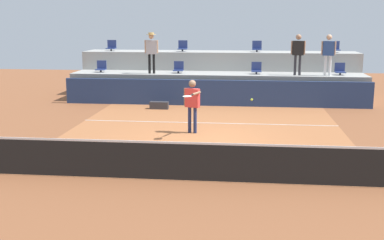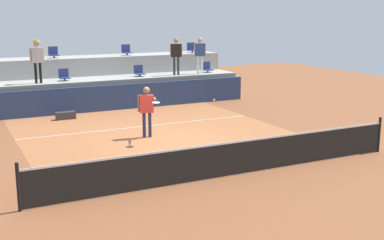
% 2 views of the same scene
% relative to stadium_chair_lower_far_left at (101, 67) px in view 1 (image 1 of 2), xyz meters
% --- Properties ---
extents(ground_plane, '(40.00, 40.00, 0.00)m').
position_rel_stadium_chair_lower_far_left_xyz_m(ground_plane, '(5.29, -7.23, -1.46)').
color(ground_plane, brown).
extents(court_inner_paint, '(9.00, 10.00, 0.01)m').
position_rel_stadium_chair_lower_far_left_xyz_m(court_inner_paint, '(5.29, -6.23, -1.46)').
color(court_inner_paint, '#A36038').
rests_on(court_inner_paint, ground_plane).
extents(court_service_line, '(9.00, 0.06, 0.00)m').
position_rel_stadium_chair_lower_far_left_xyz_m(court_service_line, '(5.29, -4.83, -1.46)').
color(court_service_line, silver).
rests_on(court_service_line, ground_plane).
extents(tennis_net, '(10.48, 0.08, 1.07)m').
position_rel_stadium_chair_lower_far_left_xyz_m(tennis_net, '(5.29, -11.23, -0.97)').
color(tennis_net, black).
rests_on(tennis_net, ground_plane).
extents(sponsor_backboard, '(13.00, 0.16, 1.10)m').
position_rel_stadium_chair_lower_far_left_xyz_m(sponsor_backboard, '(5.29, -1.23, -0.91)').
color(sponsor_backboard, navy).
rests_on(sponsor_backboard, ground_plane).
extents(seating_tier_lower, '(13.00, 1.80, 1.25)m').
position_rel_stadium_chair_lower_far_left_xyz_m(seating_tier_lower, '(5.29, 0.07, -0.84)').
color(seating_tier_lower, '#9E9E99').
rests_on(seating_tier_lower, ground_plane).
extents(seating_tier_upper, '(13.00, 1.80, 2.10)m').
position_rel_stadium_chair_lower_far_left_xyz_m(seating_tier_upper, '(5.29, 1.87, -0.41)').
color(seating_tier_upper, '#9E9E99').
rests_on(seating_tier_upper, ground_plane).
extents(stadium_chair_lower_far_left, '(0.44, 0.40, 0.52)m').
position_rel_stadium_chair_lower_far_left_xyz_m(stadium_chair_lower_far_left, '(0.00, 0.00, 0.00)').
color(stadium_chair_lower_far_left, '#2D2D33').
rests_on(stadium_chair_lower_far_left, seating_tier_lower).
extents(stadium_chair_lower_left, '(0.44, 0.40, 0.52)m').
position_rel_stadium_chair_lower_far_left_xyz_m(stadium_chair_lower_left, '(3.56, 0.00, 0.00)').
color(stadium_chair_lower_left, '#2D2D33').
rests_on(stadium_chair_lower_left, seating_tier_lower).
extents(stadium_chair_lower_right, '(0.44, 0.40, 0.52)m').
position_rel_stadium_chair_lower_far_left_xyz_m(stadium_chair_lower_right, '(7.03, 0.00, 0.00)').
color(stadium_chair_lower_right, '#2D2D33').
rests_on(stadium_chair_lower_right, seating_tier_lower).
extents(stadium_chair_lower_far_right, '(0.44, 0.40, 0.52)m').
position_rel_stadium_chair_lower_far_left_xyz_m(stadium_chair_lower_far_right, '(10.62, 0.00, 0.00)').
color(stadium_chair_lower_far_right, '#2D2D33').
rests_on(stadium_chair_lower_far_right, seating_tier_lower).
extents(stadium_chair_upper_far_left, '(0.44, 0.40, 0.52)m').
position_rel_stadium_chair_lower_far_left_xyz_m(stadium_chair_upper_far_left, '(0.01, 1.80, 0.85)').
color(stadium_chair_upper_far_left, '#2D2D33').
rests_on(stadium_chair_upper_far_left, seating_tier_upper).
extents(stadium_chair_upper_left, '(0.44, 0.40, 0.52)m').
position_rel_stadium_chair_lower_far_left_xyz_m(stadium_chair_upper_left, '(3.52, 1.80, 0.85)').
color(stadium_chair_upper_left, '#2D2D33').
rests_on(stadium_chair_upper_left, seating_tier_upper).
extents(stadium_chair_upper_right, '(0.44, 0.40, 0.52)m').
position_rel_stadium_chair_lower_far_left_xyz_m(stadium_chair_upper_right, '(7.07, 1.80, 0.85)').
color(stadium_chair_upper_right, '#2D2D33').
rests_on(stadium_chair_upper_right, seating_tier_upper).
extents(stadium_chair_upper_far_right, '(0.44, 0.40, 0.52)m').
position_rel_stadium_chair_lower_far_left_xyz_m(stadium_chair_upper_far_right, '(10.66, 1.80, 0.85)').
color(stadium_chair_upper_far_right, '#2D2D33').
rests_on(stadium_chair_upper_far_right, seating_tier_upper).
extents(tennis_player, '(0.58, 1.31, 1.72)m').
position_rel_stadium_chair_lower_far_left_xyz_m(tennis_player, '(4.89, -6.43, -0.41)').
color(tennis_player, navy).
rests_on(tennis_player, ground_plane).
extents(spectator_with_hat, '(0.61, 0.44, 1.80)m').
position_rel_stadium_chair_lower_far_left_xyz_m(spectator_with_hat, '(2.42, -0.38, 0.90)').
color(spectator_with_hat, black).
rests_on(spectator_with_hat, seating_tier_lower).
extents(spectator_leaning_on_rail, '(0.61, 0.27, 1.75)m').
position_rel_stadium_chair_lower_far_left_xyz_m(spectator_leaning_on_rail, '(8.77, -0.38, 0.85)').
color(spectator_leaning_on_rail, '#2D2D33').
rests_on(spectator_leaning_on_rail, seating_tier_lower).
extents(spectator_in_grey, '(0.61, 0.26, 1.74)m').
position_rel_stadium_chair_lower_far_left_xyz_m(spectator_in_grey, '(10.03, -0.38, 0.84)').
color(spectator_in_grey, white).
rests_on(spectator_in_grey, seating_tier_lower).
extents(tennis_ball, '(0.07, 0.07, 0.07)m').
position_rel_stadium_chair_lower_far_left_xyz_m(tennis_ball, '(6.77, -7.68, -0.13)').
color(tennis_ball, '#CCE033').
extents(equipment_bag, '(0.76, 0.28, 0.30)m').
position_rel_stadium_chair_lower_far_left_xyz_m(equipment_bag, '(3.06, -2.25, -1.31)').
color(equipment_bag, '#333338').
rests_on(equipment_bag, ground_plane).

